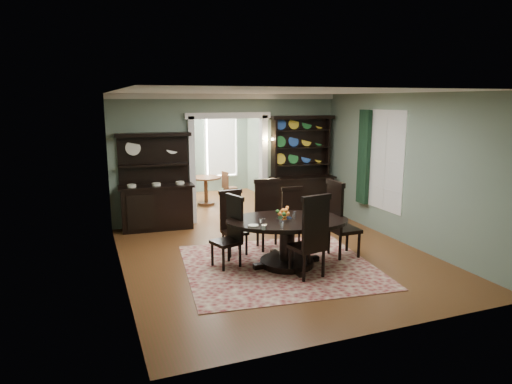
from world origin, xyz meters
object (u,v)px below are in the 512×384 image
welsh_dresser (302,180)px  parlor_table (206,187)px  sideboard (156,196)px  dining_table (287,234)px

welsh_dresser → parlor_table: size_ratio=2.97×
sideboard → parlor_table: 2.57m
sideboard → welsh_dresser: 3.61m
welsh_dresser → parlor_table: welsh_dresser is taller
dining_table → parlor_table: dining_table is taller
welsh_dresser → parlor_table: 2.81m
parlor_table → dining_table: bearing=-88.8°
dining_table → parlor_table: (-0.11, 5.15, -0.08)m
welsh_dresser → parlor_table: (-1.96, 1.98, -0.39)m
sideboard → welsh_dresser: size_ratio=0.87×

